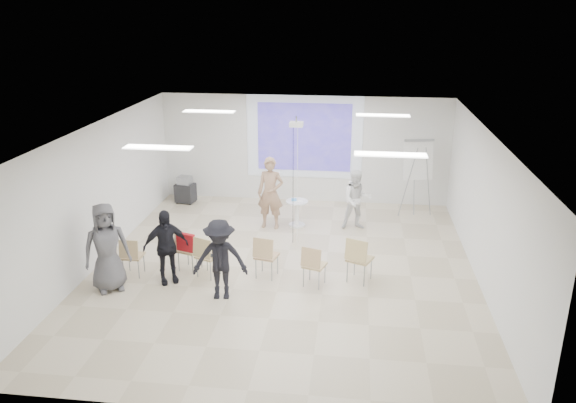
# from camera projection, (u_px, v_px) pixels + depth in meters

# --- Properties ---
(floor) EXTENTS (8.00, 9.00, 0.10)m
(floor) POSITION_uv_depth(u_px,v_px,m) (283.00, 271.00, 11.95)
(floor) COLOR beige
(floor) RESTS_ON ground
(ceiling) EXTENTS (8.00, 9.00, 0.10)m
(ceiling) POSITION_uv_depth(u_px,v_px,m) (283.00, 128.00, 10.92)
(ceiling) COLOR white
(ceiling) RESTS_ON wall_back
(wall_back) EXTENTS (8.00, 0.10, 3.00)m
(wall_back) POSITION_uv_depth(u_px,v_px,m) (304.00, 149.00, 15.69)
(wall_back) COLOR silver
(wall_back) RESTS_ON floor
(wall_left) EXTENTS (0.10, 9.00, 3.00)m
(wall_left) POSITION_uv_depth(u_px,v_px,m) (94.00, 195.00, 11.90)
(wall_left) COLOR silver
(wall_left) RESTS_ON floor
(wall_right) EXTENTS (0.10, 9.00, 3.00)m
(wall_right) POSITION_uv_depth(u_px,v_px,m) (488.00, 211.00, 10.97)
(wall_right) COLOR silver
(wall_right) RESTS_ON floor
(projection_halo) EXTENTS (3.20, 0.01, 2.30)m
(projection_halo) POSITION_uv_depth(u_px,v_px,m) (304.00, 137.00, 15.52)
(projection_halo) COLOR silver
(projection_halo) RESTS_ON wall_back
(projection_image) EXTENTS (2.60, 0.01, 1.90)m
(projection_image) POSITION_uv_depth(u_px,v_px,m) (304.00, 137.00, 15.50)
(projection_image) COLOR #4336B8
(projection_image) RESTS_ON wall_back
(pedestal_table) EXTENTS (0.63, 0.63, 0.69)m
(pedestal_table) POSITION_uv_depth(u_px,v_px,m) (297.00, 212.00, 14.15)
(pedestal_table) COLOR white
(pedestal_table) RESTS_ON floor
(player_left) EXTENTS (0.78, 0.56, 2.05)m
(player_left) POSITION_uv_depth(u_px,v_px,m) (270.00, 188.00, 13.86)
(player_left) COLOR tan
(player_left) RESTS_ON floor
(player_right) EXTENTS (0.92, 0.79, 1.68)m
(player_right) POSITION_uv_depth(u_px,v_px,m) (357.00, 197.00, 13.84)
(player_right) COLOR white
(player_right) RESTS_ON floor
(controller_left) EXTENTS (0.05, 0.13, 0.04)m
(controller_left) POSITION_uv_depth(u_px,v_px,m) (279.00, 173.00, 13.97)
(controller_left) COLOR white
(controller_left) RESTS_ON player_left
(controller_right) EXTENTS (0.07, 0.14, 0.04)m
(controller_right) POSITION_uv_depth(u_px,v_px,m) (350.00, 182.00, 14.00)
(controller_right) COLOR white
(controller_right) RESTS_ON player_right
(chair_far_left) EXTENTS (0.40, 0.43, 0.85)m
(chair_far_left) POSITION_uv_depth(u_px,v_px,m) (131.00, 254.00, 11.46)
(chair_far_left) COLOR tan
(chair_far_left) RESTS_ON floor
(chair_left_mid) EXTENTS (0.54, 0.56, 0.91)m
(chair_left_mid) POSITION_uv_depth(u_px,v_px,m) (187.00, 247.00, 11.69)
(chair_left_mid) COLOR tan
(chair_left_mid) RESTS_ON floor
(chair_left_inner) EXTENTS (0.56, 0.58, 0.90)m
(chair_left_inner) POSITION_uv_depth(u_px,v_px,m) (206.00, 254.00, 11.42)
(chair_left_inner) COLOR tan
(chair_left_inner) RESTS_ON floor
(chair_center) EXTENTS (0.52, 0.54, 0.92)m
(chair_center) POSITION_uv_depth(u_px,v_px,m) (265.00, 254.00, 11.39)
(chair_center) COLOR tan
(chair_center) RESTS_ON floor
(chair_right_inner) EXTENTS (0.52, 0.54, 0.87)m
(chair_right_inner) POSITION_uv_depth(u_px,v_px,m) (313.00, 263.00, 11.04)
(chair_right_inner) COLOR tan
(chair_right_inner) RESTS_ON floor
(chair_right_far) EXTENTS (0.61, 0.63, 0.97)m
(chair_right_far) POSITION_uv_depth(u_px,v_px,m) (358.00, 256.00, 11.19)
(chair_right_far) COLOR tan
(chair_right_far) RESTS_ON floor
(red_jacket) EXTENTS (0.41, 0.21, 0.38)m
(red_jacket) POSITION_uv_depth(u_px,v_px,m) (186.00, 242.00, 11.49)
(red_jacket) COLOR #B0151C
(red_jacket) RESTS_ON chair_left_mid
(laptop) EXTENTS (0.39, 0.34, 0.03)m
(laptop) POSITION_uv_depth(u_px,v_px,m) (209.00, 254.00, 11.52)
(laptop) COLOR black
(laptop) RESTS_ON chair_left_inner
(audience_left) EXTENTS (1.20, 1.05, 1.77)m
(audience_left) POSITION_uv_depth(u_px,v_px,m) (165.00, 241.00, 11.12)
(audience_left) COLOR black
(audience_left) RESTS_ON floor
(audience_mid) EXTENTS (1.24, 0.77, 1.81)m
(audience_mid) POSITION_uv_depth(u_px,v_px,m) (220.00, 254.00, 10.50)
(audience_mid) COLOR black
(audience_mid) RESTS_ON floor
(audience_outer) EXTENTS (1.17, 1.07, 2.00)m
(audience_outer) POSITION_uv_depth(u_px,v_px,m) (106.00, 242.00, 10.79)
(audience_outer) COLOR #5B5A60
(audience_outer) RESTS_ON floor
(flipchart_easel) EXTENTS (0.89, 0.68, 2.08)m
(flipchart_easel) POSITION_uv_depth(u_px,v_px,m) (418.00, 160.00, 14.45)
(flipchart_easel) COLOR #93959B
(flipchart_easel) RESTS_ON floor
(av_cart) EXTENTS (0.58, 0.49, 0.77)m
(av_cart) POSITION_uv_depth(u_px,v_px,m) (185.00, 190.00, 15.85)
(av_cart) COLOR black
(av_cart) RESTS_ON floor
(ceiling_projector) EXTENTS (0.30, 0.25, 3.00)m
(ceiling_projector) POSITION_uv_depth(u_px,v_px,m) (296.00, 130.00, 12.43)
(ceiling_projector) COLOR white
(ceiling_projector) RESTS_ON ceiling
(fluor_panel_nw) EXTENTS (1.20, 0.30, 0.02)m
(fluor_panel_nw) POSITION_uv_depth(u_px,v_px,m) (209.00, 111.00, 13.05)
(fluor_panel_nw) COLOR white
(fluor_panel_nw) RESTS_ON ceiling
(fluor_panel_ne) EXTENTS (1.20, 0.30, 0.02)m
(fluor_panel_ne) POSITION_uv_depth(u_px,v_px,m) (383.00, 115.00, 12.59)
(fluor_panel_ne) COLOR white
(fluor_panel_ne) RESTS_ON ceiling
(fluor_panel_sw) EXTENTS (1.20, 0.30, 0.02)m
(fluor_panel_sw) POSITION_uv_depth(u_px,v_px,m) (158.00, 147.00, 9.77)
(fluor_panel_sw) COLOR white
(fluor_panel_sw) RESTS_ON ceiling
(fluor_panel_se) EXTENTS (1.20, 0.30, 0.02)m
(fluor_panel_se) POSITION_uv_depth(u_px,v_px,m) (390.00, 155.00, 9.31)
(fluor_panel_se) COLOR white
(fluor_panel_se) RESTS_ON ceiling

